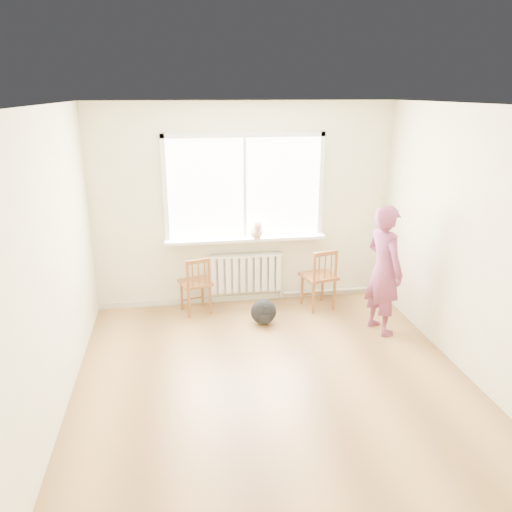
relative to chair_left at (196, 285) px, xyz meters
name	(u,v)px	position (x,y,z in m)	size (l,w,h in m)	color
floor	(276,388)	(0.69, -1.91, -0.40)	(4.50, 4.50, 0.00)	#A77A44
ceiling	(281,105)	(0.69, -1.91, 2.30)	(4.50, 4.50, 0.00)	white
back_wall	(244,206)	(0.69, 0.34, 0.95)	(4.00, 0.01, 2.70)	beige
window	(244,183)	(0.69, 0.32, 1.27)	(2.12, 0.05, 1.42)	white
windowsill	(246,239)	(0.69, 0.23, 0.53)	(2.15, 0.22, 0.04)	white
radiator	(246,273)	(0.69, 0.25, 0.04)	(1.00, 0.12, 0.55)	white
heating_pipe	(332,290)	(1.94, 0.28, -0.32)	(0.04, 0.04, 1.40)	silver
baseboard	(245,297)	(0.69, 0.33, -0.36)	(4.00, 0.03, 0.08)	beige
chair_left	(196,285)	(0.00, 0.00, 0.00)	(0.48, 0.47, 0.78)	brown
chair_right	(320,279)	(1.64, -0.12, 0.03)	(0.50, 0.48, 0.85)	brown
person	(384,270)	(2.19, -0.86, 0.39)	(0.58, 0.38, 1.58)	#B43C40
cat	(256,230)	(0.82, 0.15, 0.67)	(0.18, 0.42, 0.28)	beige
backpack	(264,312)	(0.81, -0.46, -0.23)	(0.33, 0.24, 0.33)	black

